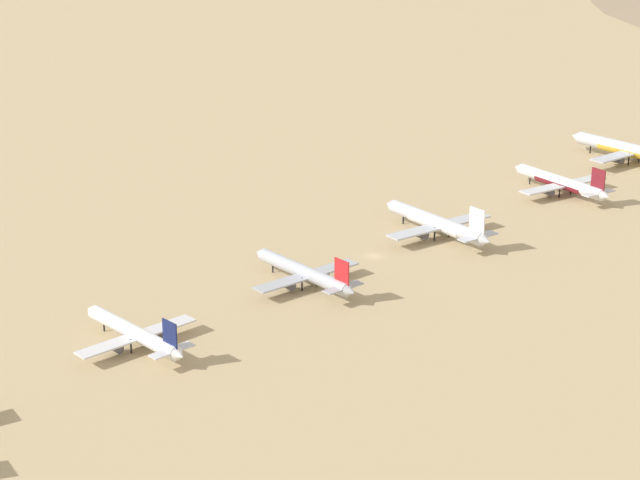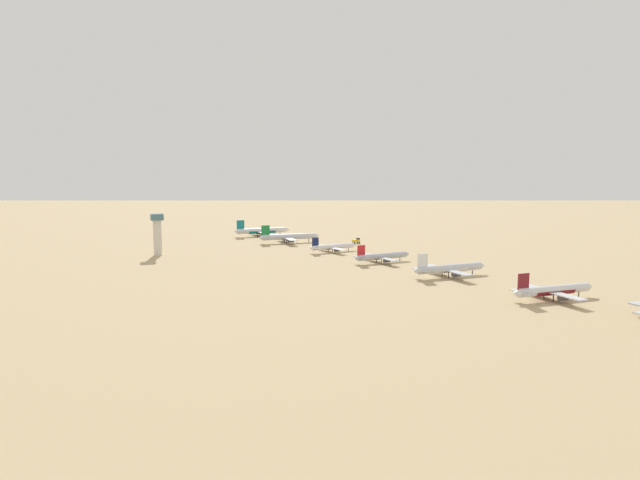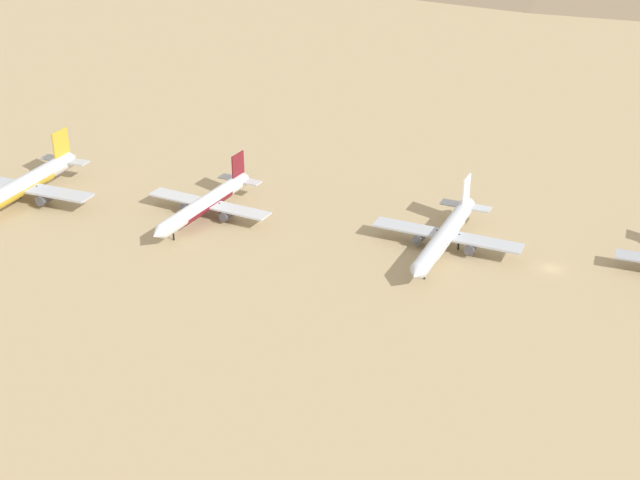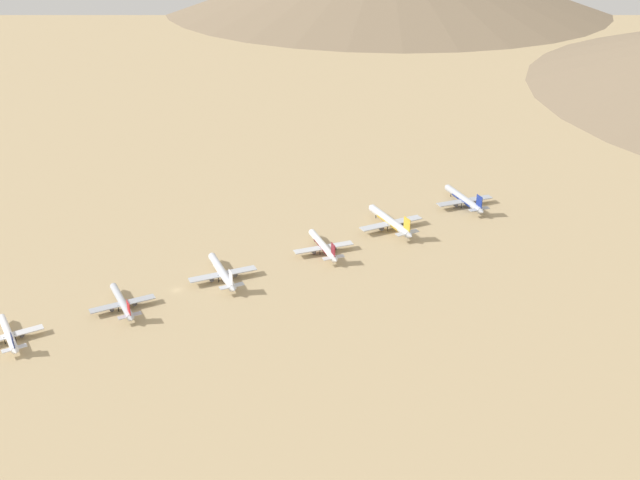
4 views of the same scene
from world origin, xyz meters
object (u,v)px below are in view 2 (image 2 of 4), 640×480
parked_jet_4 (382,256)px  parked_jet_5 (333,247)px  control_tower (157,232)px  service_truck (356,241)px  parked_jet_2 (553,290)px  parked_jet_6 (288,237)px  parked_jet_3 (449,269)px  parked_jet_7 (262,231)px

parked_jet_4 → parked_jet_5: (-8.17, 47.53, -0.18)m
parked_jet_5 → control_tower: size_ratio=1.39×
control_tower → service_truck: bearing=2.6°
parked_jet_4 → service_truck: (23.71, 80.31, -1.40)m
parked_jet_4 → service_truck: size_ratio=6.50×
parked_jet_4 → service_truck: 83.74m
service_truck → parked_jet_2: bearing=-91.9°
parked_jet_2 → parked_jet_6: size_ratio=0.87×
parked_jet_2 → parked_jet_3: 55.72m
parked_jet_3 → parked_jet_4: bearing=101.0°
parked_jet_6 → parked_jet_7: parked_jet_7 is taller
parked_jet_7 → service_truck: parked_jet_7 is taller
parked_jet_5 → control_tower: 104.72m
parked_jet_6 → service_truck: 47.10m
parked_jet_3 → parked_jet_2: bearing=-81.4°
parked_jet_3 → parked_jet_4: size_ratio=1.13×
parked_jet_6 → parked_jet_2: bearing=-79.9°
parked_jet_6 → parked_jet_7: size_ratio=0.99×
parked_jet_5 → parked_jet_6: (-10.58, 53.06, 1.00)m
parked_jet_7 → control_tower: control_tower is taller
parked_jet_5 → parked_jet_7: bearing=99.2°
parked_jet_4 → control_tower: size_ratio=1.47×
parked_jet_4 → service_truck: bearing=73.6°
parked_jet_5 → parked_jet_6: parked_jet_6 is taller
parked_jet_2 → parked_jet_7: parked_jet_7 is taller
parked_jet_6 → parked_jet_5: bearing=-78.7°
service_truck → control_tower: bearing=-177.4°
service_truck → control_tower: (-132.59, -6.09, 11.76)m
parked_jet_2 → service_truck: 183.85m
parked_jet_5 → parked_jet_7: 101.33m
parked_jet_7 → control_tower: size_ratio=1.83×
control_tower → parked_jet_6: bearing=16.3°
parked_jet_2 → parked_jet_3: size_ratio=0.96×
parked_jet_4 → parked_jet_3: bearing=-79.0°
parked_jet_3 → parked_jet_5: parked_jet_3 is taller
parked_jet_2 → parked_jet_5: bearing=99.7°
parked_jet_7 → parked_jet_6: bearing=-83.2°
parked_jet_5 → service_truck: (31.88, 32.77, -1.22)m
parked_jet_2 → parked_jet_6: bearing=100.1°
parked_jet_6 → parked_jet_7: 47.30m
parked_jet_4 → parked_jet_7: parked_jet_7 is taller
parked_jet_5 → parked_jet_6: 54.11m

